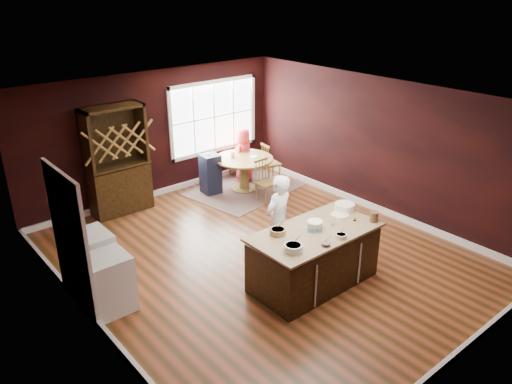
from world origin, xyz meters
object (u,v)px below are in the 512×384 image
Objects in this scene: kitchen_island at (314,258)px; dining_table at (244,167)px; dryer at (90,263)px; baker at (278,221)px; seated_woman at (243,155)px; chair_east at (271,162)px; layer_cake at (315,225)px; high_chair at (210,173)px; chair_north at (238,158)px; hutch at (117,161)px; toddler at (207,158)px; chair_south at (266,181)px; washer at (109,283)px.

kitchen_island is 3.94m from dining_table.
kitchen_island is at bearing -37.08° from dryer.
seated_woman is at bearing -129.87° from baker.
kitchen_island is 4.47m from seated_woman.
layer_cake is at bearing 157.09° from chair_east.
high_chair is at bearing -115.28° from baker.
dining_table is 1.38× the size of dryer.
chair_north is at bearing 60.29° from dining_table.
hutch is at bearing 88.58° from chair_east.
hutch is (-1.06, 3.55, 0.30)m from baker.
chair_east is 1.54m from high_chair.
layer_cake is at bearing 57.36° from chair_north.
toddler is (-0.75, 0.35, 0.28)m from dining_table.
dining_table is 1.42× the size of chair_north.
chair_east is (2.33, 3.61, -0.53)m from layer_cake.
chair_south is at bearing 48.75° from seated_woman.
layer_cake is 3.43m from dryer.
chair_south is 4.25m from dryer.
dining_table is 2.78m from hutch.
hutch is at bearing 147.10° from chair_south.
hutch is at bearing 54.93° from dryer.
toddler is (-0.06, 0.03, 0.35)m from high_chair.
hutch reaches higher than kitchen_island.
baker is 4.86× the size of layer_cake.
baker reaches higher than washer.
hutch is 2.53× the size of washer.
washer is at bearing -163.47° from chair_south.
chair_south is at bearing 143.45° from chair_east.
kitchen_island is 2.21× the size of chair_east.
dryer is (0.00, 0.64, 0.04)m from washer.
kitchen_island reaches higher than chair_north.
dryer is at bearing 90.00° from washer.
kitchen_island is at bearing -75.92° from hutch.
seated_woman is at bearing 65.48° from layer_cake.
chair_north is 1.17m from high_chair.
seated_woman is (0.39, 1.25, 0.16)m from chair_south.
chair_east is (2.36, 3.65, 0.02)m from kitchen_island.
seated_woman is 5.29m from washer.
seated_woman is at bearing 70.75° from chair_south.
baker is at bearing 149.99° from chair_east.
seated_woman is 0.57× the size of hutch.
baker is 2.54m from chair_south.
dining_table is 4.98× the size of toddler.
high_chair is at bearing -11.60° from hutch.
toddler is 0.12× the size of hutch.
toddler is at bearing 29.04° from dryer.
chair_north is (0.41, 0.72, -0.08)m from dining_table.
dryer is at bearing 117.53° from chair_east.
hutch is at bearing 61.23° from washer.
kitchen_island is 0.87m from baker.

